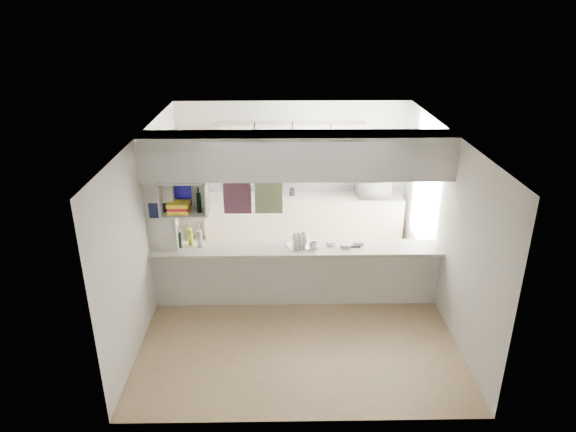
{
  "coord_description": "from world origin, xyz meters",
  "views": [
    {
      "loc": [
        -0.24,
        -6.67,
        4.23
      ],
      "look_at": [
        -0.12,
        0.5,
        1.21
      ],
      "focal_mm": 32.0,
      "sensor_mm": 36.0,
      "label": 1
    }
  ],
  "objects_px": {
    "dish_rack": "(302,240)",
    "wine_bottles": "(190,238)",
    "microwave": "(373,188)",
    "bowl": "(377,178)"
  },
  "relations": [
    {
      "from": "microwave",
      "to": "dish_rack",
      "type": "xyz_separation_m",
      "value": [
        -1.38,
        -2.04,
        -0.07
      ]
    },
    {
      "from": "microwave",
      "to": "dish_rack",
      "type": "bearing_deg",
      "value": 52.57
    },
    {
      "from": "wine_bottles",
      "to": "dish_rack",
      "type": "bearing_deg",
      "value": -0.5
    },
    {
      "from": "dish_rack",
      "to": "wine_bottles",
      "type": "relative_size",
      "value": 1.35
    },
    {
      "from": "dish_rack",
      "to": "wine_bottles",
      "type": "height_order",
      "value": "wine_bottles"
    },
    {
      "from": "microwave",
      "to": "bowl",
      "type": "height_order",
      "value": "bowl"
    },
    {
      "from": "dish_rack",
      "to": "microwave",
      "type": "bearing_deg",
      "value": 36.93
    },
    {
      "from": "dish_rack",
      "to": "wine_bottles",
      "type": "bearing_deg",
      "value": 160.47
    },
    {
      "from": "microwave",
      "to": "wine_bottles",
      "type": "bearing_deg",
      "value": 30.62
    },
    {
      "from": "microwave",
      "to": "wine_bottles",
      "type": "distance_m",
      "value": 3.62
    }
  ]
}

